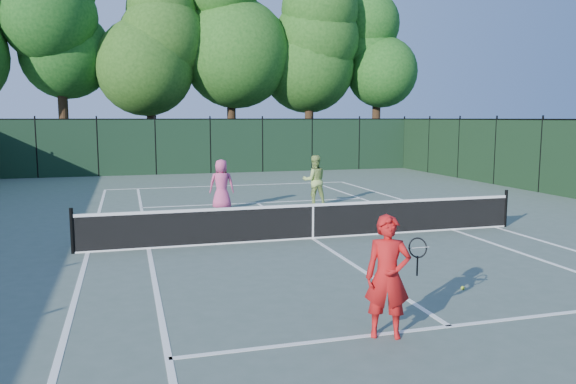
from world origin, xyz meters
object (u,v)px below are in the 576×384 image
object	(u,v)px
player_green	(314,180)
loose_ball_near_cart	(386,290)
coach	(388,276)
player_pink	(222,184)
loose_ball_midcourt	(463,288)

from	to	relation	value
player_green	loose_ball_near_cart	xyz separation A→B (m)	(-2.02, -9.93, -0.86)
coach	player_pink	world-z (taller)	coach
coach	player_green	distance (m)	12.15
player_pink	loose_ball_near_cart	size ratio (longest dim) A/B	25.11
player_green	player_pink	bearing A→B (deg)	4.03
coach	player_pink	xyz separation A→B (m)	(-0.41, 11.80, -0.02)
loose_ball_near_cart	loose_ball_midcourt	distance (m)	1.42
loose_ball_near_cart	player_pink	bearing A→B (deg)	97.47
player_pink	loose_ball_midcourt	bearing A→B (deg)	114.53
player_pink	loose_ball_near_cart	xyz separation A→B (m)	(1.30, -9.94, -0.82)
player_pink	loose_ball_near_cart	distance (m)	10.05
coach	loose_ball_midcourt	bearing A→B (deg)	56.87
coach	loose_ball_midcourt	size ratio (longest dim) A/B	25.74
loose_ball_near_cart	coach	bearing A→B (deg)	-115.72
coach	loose_ball_midcourt	distance (m)	2.93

